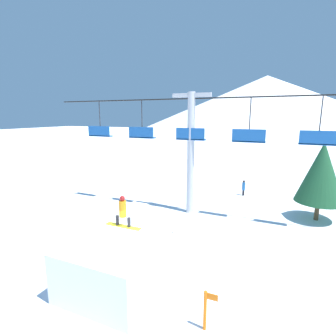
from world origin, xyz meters
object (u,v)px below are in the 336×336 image
pine_tree_near (321,172)px  distant_skier (244,187)px  snowboarder (123,212)px  snow_ramp (116,265)px  trail_marker (206,309)px

pine_tree_near → distant_skier: pine_tree_near is taller
snowboarder → distant_skier: bearing=76.0°
snow_ramp → trail_marker: 3.55m
pine_tree_near → snow_ramp: bearing=-125.8°
snowboarder → trail_marker: bearing=-24.2°
snow_ramp → distant_skier: snow_ramp is taller
snow_ramp → trail_marker: size_ratio=2.64×
pine_tree_near → trail_marker: 11.59m
pine_tree_near → trail_marker: size_ratio=3.76×
snow_ramp → snowboarder: size_ratio=2.11×
snowboarder → distant_skier: snowboarder is taller
snowboarder → pine_tree_near: pine_tree_near is taller
snow_ramp → pine_tree_near: bearing=54.2°
trail_marker → distant_skier: (-0.91, 13.95, -0.01)m
snowboarder → pine_tree_near: size_ratio=0.33×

